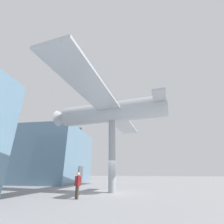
{
  "coord_description": "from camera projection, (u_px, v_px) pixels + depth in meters",
  "views": [
    {
      "loc": [
        -13.62,
        -1.92,
        1.7
      ],
      "look_at": [
        0.0,
        0.0,
        7.08
      ],
      "focal_mm": 24.0,
      "sensor_mm": 36.0,
      "label": 1
    }
  ],
  "objects": [
    {
      "name": "ground_plane",
      "position": [
        112.0,
        193.0,
        12.19
      ],
      "size": [
        80.0,
        80.0,
        0.0
      ],
      "primitive_type": "plane",
      "color": "gray"
    },
    {
      "name": "glass_pavilion_right",
      "position": [
        51.0,
        156.0,
        24.48
      ],
      "size": [
        11.83,
        10.56,
        8.46
      ],
      "color": "#60849E",
      "rests_on": "ground_plane"
    },
    {
      "name": "support_pylon_central",
      "position": [
        112.0,
        154.0,
        13.3
      ],
      "size": [
        0.62,
        0.62,
        6.08
      ],
      "color": "#999EA3",
      "rests_on": "ground_plane"
    },
    {
      "name": "suspended_airplane",
      "position": [
        110.0,
        112.0,
        14.84
      ],
      "size": [
        18.32,
        12.08,
        2.81
      ],
      "rotation": [
        0.0,
        0.0,
        -0.17
      ],
      "color": "#B2B7BC",
      "rests_on": "support_pylon_central"
    },
    {
      "name": "visitor_person",
      "position": [
        78.0,
        184.0,
        9.79
      ],
      "size": [
        0.42,
        0.45,
        1.58
      ],
      "rotation": [
        0.0,
        0.0,
        0.93
      ],
      "color": "#4C4238",
      "rests_on": "ground_plane"
    }
  ]
}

